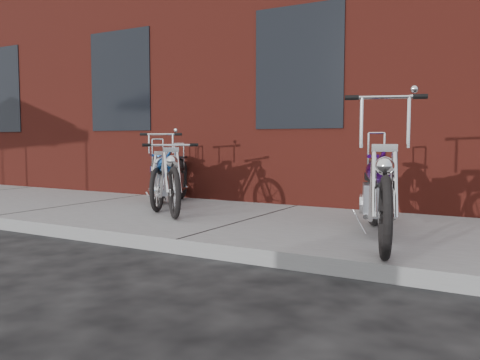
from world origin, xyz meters
The scene contains 6 objects.
ground centered at (0.00, 0.00, 0.00)m, with size 120.00×120.00×0.00m, color black.
sidewalk centered at (0.00, 1.50, 0.07)m, with size 22.00×3.00×0.15m, color gray.
building_brick centered at (0.00, 8.00, 4.00)m, with size 22.00×10.00×8.00m, color maroon.
chopper_purple centered at (1.73, 1.03, 0.59)m, with size 0.92×2.37×1.37m.
chopper_blue centered at (-1.44, 1.64, 0.56)m, with size 1.74×1.65×0.99m.
chopper_third centered at (-1.71, 2.14, 0.53)m, with size 0.96×1.98×1.08m.
Camera 1 is at (3.02, -4.00, 1.14)m, focal length 38.00 mm.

